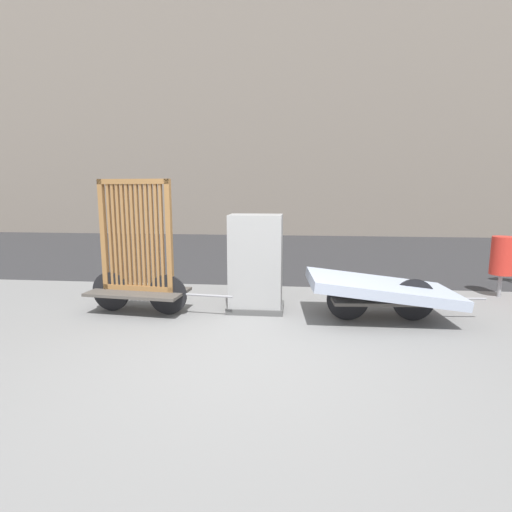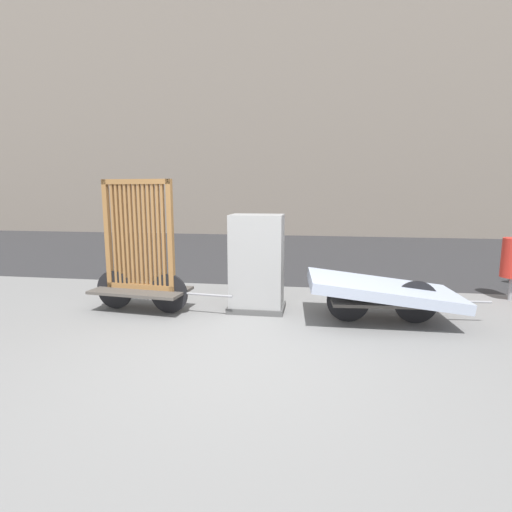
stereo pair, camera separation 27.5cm
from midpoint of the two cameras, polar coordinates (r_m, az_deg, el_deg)
The scene contains 6 objects.
ground_plane at distance 4.21m, azimuth -1.15°, elevation -14.43°, with size 60.00×60.00×0.00m, color slate.
road_strip at distance 11.25m, azimuth 5.36°, elevation 0.62°, with size 56.00×8.27×0.01m.
building_facade at distance 18.21m, azimuth 7.15°, elevation 27.92°, with size 48.00×4.00×15.06m.
bike_cart_with_bedframe at distance 5.79m, azimuth -14.91°, elevation -1.08°, with size 2.06×0.81×1.85m.
bike_cart_with_mattress at distance 5.45m, azimuth 19.04°, elevation -4.79°, with size 2.34×1.17×0.62m.
utility_cabinet at distance 5.63m, azimuth 1.52°, elevation -1.47°, with size 0.79×0.56×1.37m.
Camera 2 is at (0.81, -3.78, 1.69)m, focal length 28.00 mm.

